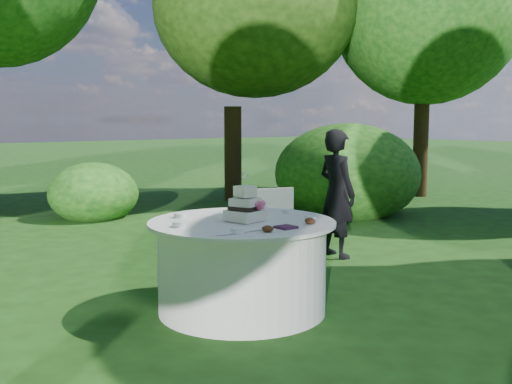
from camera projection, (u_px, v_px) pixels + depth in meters
ground at (242, 310)px, 5.06m from camera, size 80.00×80.00×0.00m
napkins at (286, 227)px, 4.62m from camera, size 0.14×0.14×0.02m
feather_plume at (243, 232)px, 4.46m from camera, size 0.48×0.07×0.01m
guest at (337, 193)px, 6.98m from camera, size 0.41×0.58×1.50m
table at (242, 266)px, 5.02m from camera, size 1.56×1.56×0.77m
cake at (246, 208)px, 4.94m from camera, size 0.31×0.31×0.41m
chair at (277, 227)px, 6.11m from camera, size 0.57×0.57×0.90m
votives at (244, 217)px, 5.02m from camera, size 1.22×0.99×0.04m
petal_cups at (272, 219)px, 4.93m from camera, size 0.58×1.03×0.05m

